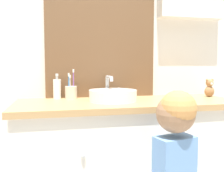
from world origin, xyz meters
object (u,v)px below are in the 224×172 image
soap_dispenser (57,89)px  teddy_bear (209,88)px  sink_basin (113,95)px  toothbrush_holder (71,92)px  child_figure (175,163)px

soap_dispenser → teddy_bear: (1.06, -0.13, -0.01)m
sink_basin → teddy_bear: sink_basin is taller
toothbrush_holder → child_figure: bearing=-55.4°
teddy_bear → soap_dispenser: bearing=173.1°
child_figure → soap_dispenser: bearing=129.1°
toothbrush_holder → child_figure: size_ratio=0.21×
sink_basin → soap_dispenser: (-0.34, 0.18, 0.03)m
teddy_bear → sink_basin: bearing=-175.9°
soap_dispenser → child_figure: 0.90m
soap_dispenser → child_figure: size_ratio=0.18×
soap_dispenser → teddy_bear: bearing=-6.9°
child_figure → teddy_bear: size_ratio=7.50×
sink_basin → teddy_bear: 0.72m
teddy_bear → toothbrush_holder: bearing=173.4°
sink_basin → teddy_bear: size_ratio=2.74×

